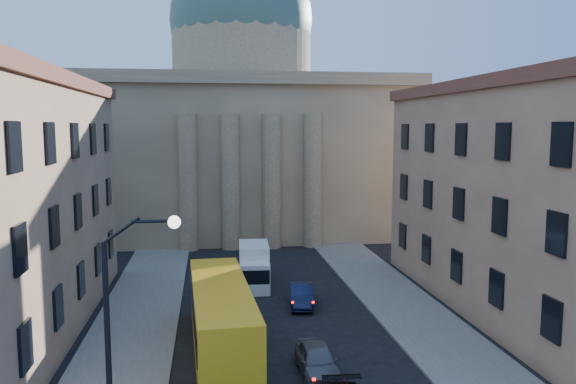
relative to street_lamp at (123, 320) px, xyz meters
name	(u,v)px	position (x,y,z in m)	size (l,w,h in m)	color
sidewalk_left	(125,353)	(-1.53, 10.00, -5.21)	(5.00, 60.00, 0.15)	#615E59
sidewalk_right	(436,336)	(15.47, 10.00, -5.21)	(5.00, 60.00, 0.15)	#615E59
church	(243,126)	(6.97, 47.47, 6.59)	(68.02, 28.76, 36.60)	#7E674E
building_right	(542,195)	(23.97, 14.00, 2.14)	(11.60, 26.60, 14.70)	tan
street_lamp	(123,320)	(0.00, 0.00, 0.00)	(2.62, 0.44, 8.83)	black
car_right_far	(317,361)	(7.90, 6.17, -4.55)	(1.75, 4.35, 1.48)	#515256
car_right_distant	(301,295)	(8.88, 16.67, -4.59)	(1.47, 4.22, 1.39)	black
city_bus	(221,316)	(3.47, 9.74, -3.39)	(3.53, 12.66, 3.53)	yellow
box_truck	(254,267)	(6.17, 21.79, -3.87)	(2.41, 5.56, 3.00)	silver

